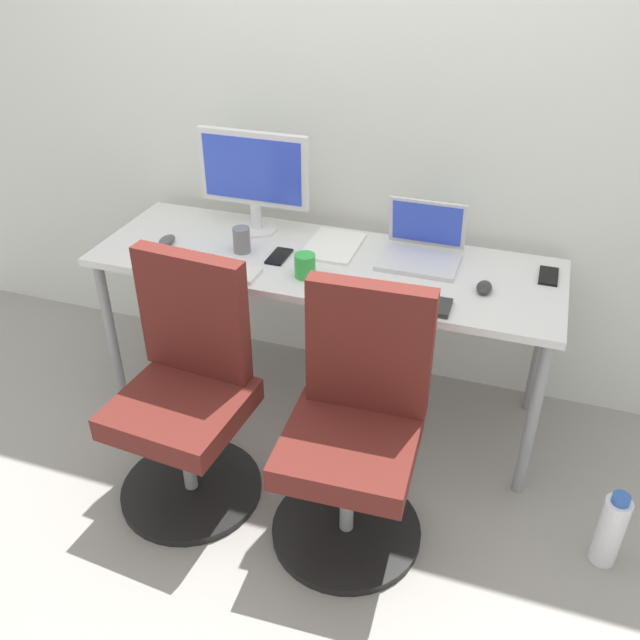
% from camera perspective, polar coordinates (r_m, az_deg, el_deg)
% --- Properties ---
extents(ground_plane, '(5.28, 5.28, 0.00)m').
position_cam_1_polar(ground_plane, '(3.11, 0.30, -6.96)').
color(ground_plane, gray).
extents(back_wall, '(4.40, 0.04, 2.60)m').
position_cam_1_polar(back_wall, '(2.86, 3.00, 18.76)').
color(back_wall, silver).
rests_on(back_wall, ground).
extents(desk, '(1.87, 0.63, 0.73)m').
position_cam_1_polar(desk, '(2.74, 0.34, 3.94)').
color(desk, silver).
rests_on(desk, ground).
extents(office_chair_left, '(0.54, 0.54, 0.94)m').
position_cam_1_polar(office_chair_left, '(2.52, -11.12, -6.32)').
color(office_chair_left, black).
rests_on(office_chair_left, ground).
extents(office_chair_right, '(0.54, 0.54, 0.94)m').
position_cam_1_polar(office_chair_right, '(2.32, 2.96, -9.57)').
color(office_chair_right, black).
rests_on(office_chair_right, ground).
extents(water_bottle_on_floor, '(0.09, 0.09, 0.31)m').
position_cam_1_polar(water_bottle_on_floor, '(2.59, 23.34, -15.97)').
color(water_bottle_on_floor, white).
rests_on(water_bottle_on_floor, ground).
extents(desktop_monitor, '(0.48, 0.18, 0.43)m').
position_cam_1_polar(desktop_monitor, '(2.88, -5.63, 12.09)').
color(desktop_monitor, silver).
rests_on(desktop_monitor, desk).
extents(open_laptop, '(0.31, 0.27, 0.23)m').
position_cam_1_polar(open_laptop, '(2.72, 8.61, 6.18)').
color(open_laptop, silver).
rests_on(open_laptop, desk).
extents(keyboard_by_monitor, '(0.34, 0.12, 0.02)m').
position_cam_1_polar(keyboard_by_monitor, '(2.64, -8.75, 4.20)').
color(keyboard_by_monitor, silver).
rests_on(keyboard_by_monitor, desk).
extents(keyboard_by_laptop, '(0.34, 0.12, 0.02)m').
position_cam_1_polar(keyboard_by_laptop, '(2.42, 7.02, 1.60)').
color(keyboard_by_laptop, '#2D2D2D').
rests_on(keyboard_by_laptop, desk).
extents(mouse_by_monitor, '(0.06, 0.10, 0.03)m').
position_cam_1_polar(mouse_by_monitor, '(2.90, -12.81, 6.60)').
color(mouse_by_monitor, '#515156').
rests_on(mouse_by_monitor, desk).
extents(mouse_by_laptop, '(0.06, 0.10, 0.03)m').
position_cam_1_polar(mouse_by_laptop, '(2.55, 13.70, 2.70)').
color(mouse_by_laptop, '#2D2D2D').
rests_on(mouse_by_laptop, desk).
extents(coffee_mug, '(0.08, 0.08, 0.09)m').
position_cam_1_polar(coffee_mug, '(2.56, -1.28, 4.62)').
color(coffee_mug, green).
rests_on(coffee_mug, desk).
extents(pen_cup, '(0.07, 0.07, 0.10)m').
position_cam_1_polar(pen_cup, '(2.77, -6.64, 6.74)').
color(pen_cup, slate).
rests_on(pen_cup, desk).
extents(phone_near_monitor, '(0.07, 0.14, 0.01)m').
position_cam_1_polar(phone_near_monitor, '(2.72, 18.75, 3.54)').
color(phone_near_monitor, black).
rests_on(phone_near_monitor, desk).
extents(phone_near_laptop, '(0.07, 0.14, 0.01)m').
position_cam_1_polar(phone_near_laptop, '(2.73, -3.48, 5.39)').
color(phone_near_laptop, black).
rests_on(phone_near_laptop, desk).
extents(paper_pile, '(0.21, 0.30, 0.01)m').
position_cam_1_polar(paper_pile, '(2.81, 1.03, 6.31)').
color(paper_pile, white).
rests_on(paper_pile, desk).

